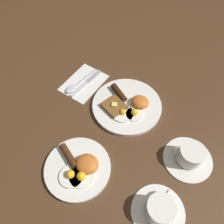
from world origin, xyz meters
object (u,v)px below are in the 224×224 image
object	(u,v)px
breakfast_plate_far	(79,168)
knife	(88,81)
teacup_far	(160,210)
spoon	(74,87)
breakfast_plate_near	(127,105)
teacup_near	(189,156)

from	to	relation	value
breakfast_plate_far	knife	bearing A→B (deg)	-60.63
teacup_far	spoon	distance (m)	0.56
breakfast_plate_far	knife	distance (m)	0.38
teacup_far	knife	distance (m)	0.56
teacup_far	spoon	world-z (taller)	teacup_far
knife	spoon	bearing A→B (deg)	-23.90
breakfast_plate_near	breakfast_plate_far	size ratio (longest dim) A/B	1.25
breakfast_plate_far	knife	xyz separation A→B (m)	(0.19, -0.33, -0.01)
breakfast_plate_far	spoon	size ratio (longest dim) A/B	1.24
teacup_near	spoon	distance (m)	0.52
breakfast_plate_near	spoon	size ratio (longest dim) A/B	1.55
spoon	breakfast_plate_far	bearing A→B (deg)	48.73
spoon	breakfast_plate_near	bearing A→B (deg)	105.95
teacup_far	spoon	bearing A→B (deg)	-28.33
breakfast_plate_near	teacup_near	distance (m)	0.29
breakfast_plate_near	spoon	world-z (taller)	breakfast_plate_near
teacup_near	spoon	size ratio (longest dim) A/B	0.95
teacup_near	knife	distance (m)	0.49
teacup_near	spoon	world-z (taller)	teacup_near
breakfast_plate_far	knife	world-z (taller)	breakfast_plate_far
teacup_far	teacup_near	bearing A→B (deg)	-95.81
breakfast_plate_near	teacup_far	size ratio (longest dim) A/B	1.69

